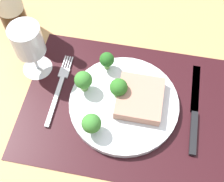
{
  "coord_description": "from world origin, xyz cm",
  "views": [
    {
      "loc": [
        3.1,
        -30.36,
        59.95
      ],
      "look_at": [
        -3.14,
        2.25,
        1.9
      ],
      "focal_mm": 47.37,
      "sensor_mm": 36.0,
      "label": 1
    }
  ],
  "objects_px": {
    "plate": "(124,104)",
    "wine_glass": "(28,43)",
    "steak": "(140,98)",
    "fork": "(59,88)",
    "knife": "(194,114)"
  },
  "relations": [
    {
      "from": "wine_glass",
      "to": "knife",
      "type": "bearing_deg",
      "value": -8.5
    },
    {
      "from": "steak",
      "to": "knife",
      "type": "height_order",
      "value": "steak"
    },
    {
      "from": "knife",
      "to": "steak",
      "type": "bearing_deg",
      "value": 178.15
    },
    {
      "from": "wine_glass",
      "to": "plate",
      "type": "bearing_deg",
      "value": -15.57
    },
    {
      "from": "plate",
      "to": "fork",
      "type": "height_order",
      "value": "plate"
    },
    {
      "from": "fork",
      "to": "wine_glass",
      "type": "distance_m",
      "value": 0.12
    },
    {
      "from": "knife",
      "to": "wine_glass",
      "type": "xyz_separation_m",
      "value": [
        -0.38,
        0.06,
        0.09
      ]
    },
    {
      "from": "plate",
      "to": "knife",
      "type": "xyz_separation_m",
      "value": [
        0.16,
        0.01,
        -0.0
      ]
    },
    {
      "from": "steak",
      "to": "fork",
      "type": "distance_m",
      "value": 0.19
    },
    {
      "from": "plate",
      "to": "wine_glass",
      "type": "xyz_separation_m",
      "value": [
        -0.22,
        0.06,
        0.08
      ]
    },
    {
      "from": "steak",
      "to": "wine_glass",
      "type": "xyz_separation_m",
      "value": [
        -0.26,
        0.05,
        0.06
      ]
    },
    {
      "from": "steak",
      "to": "knife",
      "type": "bearing_deg",
      "value": -1.85
    },
    {
      "from": "plate",
      "to": "wine_glass",
      "type": "relative_size",
      "value": 1.74
    },
    {
      "from": "plate",
      "to": "fork",
      "type": "distance_m",
      "value": 0.16
    },
    {
      "from": "plate",
      "to": "wine_glass",
      "type": "bearing_deg",
      "value": 164.43
    }
  ]
}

